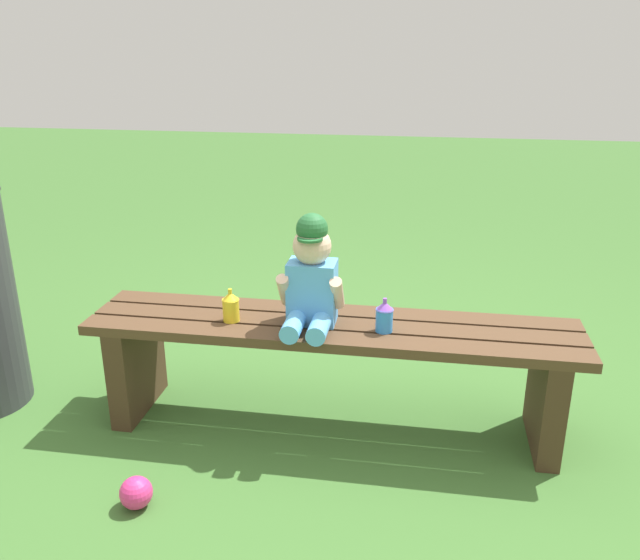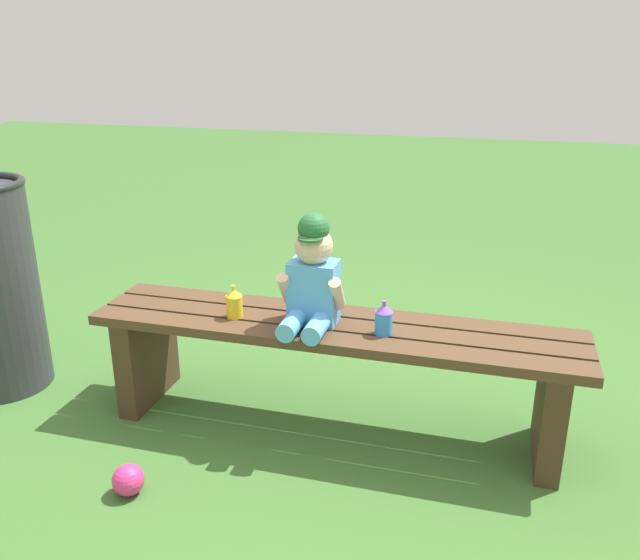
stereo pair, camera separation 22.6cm
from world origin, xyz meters
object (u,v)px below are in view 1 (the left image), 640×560
toy_ball (136,493)px  sippy_cup_left (231,306)px  child_figure (311,278)px  park_bench (332,354)px  sippy_cup_right (384,316)px

toy_ball → sippy_cup_left: bearing=71.7°
child_figure → toy_ball: (-0.47, -0.54, -0.55)m
park_bench → sippy_cup_right: sippy_cup_right is taller
sippy_cup_right → toy_ball: 0.99m
child_figure → toy_ball: bearing=-130.6°
sippy_cup_right → toy_ball: sippy_cup_right is taller
sippy_cup_right → child_figure: bearing=175.6°
sippy_cup_right → toy_ball: (-0.73, -0.52, -0.43)m
child_figure → sippy_cup_left: bearing=-176.1°
child_figure → sippy_cup_right: child_figure is taller
child_figure → toy_ball: 0.90m
park_bench → child_figure: size_ratio=4.41×
child_figure → park_bench: bearing=18.8°
child_figure → toy_ball: child_figure is taller
park_bench → sippy_cup_left: bearing=-173.1°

